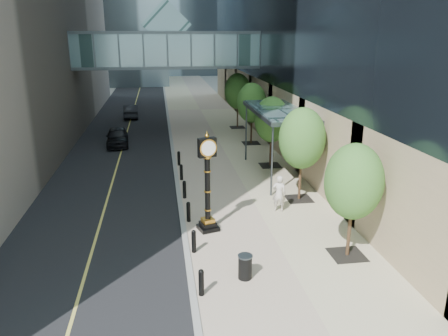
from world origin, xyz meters
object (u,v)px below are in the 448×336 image
at_px(street_clock, 208,190).
at_px(car_near, 117,137).
at_px(trash_bin, 245,268).
at_px(pedestrian, 279,193).
at_px(car_far, 131,111).

height_order(street_clock, car_near, street_clock).
height_order(trash_bin, pedestrian, pedestrian).
bearing_deg(car_near, street_clock, -75.93).
distance_m(pedestrian, car_far, 29.45).
xyz_separation_m(street_clock, pedestrian, (3.89, 1.74, -1.04)).
height_order(trash_bin, car_far, car_far).
bearing_deg(street_clock, car_near, 91.06).
height_order(street_clock, pedestrian, street_clock).
xyz_separation_m(car_near, car_far, (0.41, 12.52, -0.03)).
bearing_deg(car_far, pedestrian, 105.00).
bearing_deg(trash_bin, pedestrian, 64.19).
bearing_deg(car_near, car_far, 84.35).
distance_m(trash_bin, pedestrian, 6.89).
relative_size(trash_bin, pedestrian, 0.47).
xyz_separation_m(street_clock, car_near, (-5.56, 17.25, -1.31)).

